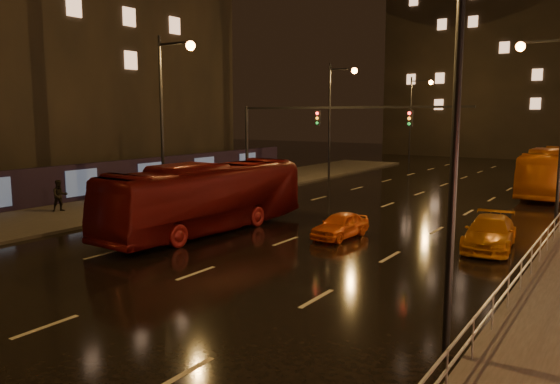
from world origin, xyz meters
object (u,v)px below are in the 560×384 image
object	(u,v)px
bus_red	(206,197)
taxi_near	(340,225)
taxi_far	(490,233)
bus_curb	(552,172)
pedestrian_b	(60,196)
pedestrian_c	(129,192)

from	to	relation	value
bus_red	taxi_near	bearing A→B (deg)	23.04
bus_red	taxi_far	xyz separation A→B (m)	(12.37, 4.00, -1.00)
bus_curb	taxi_far	size ratio (longest dim) A/B	2.54
taxi_near	pedestrian_b	size ratio (longest dim) A/B	1.92
bus_curb	pedestrian_b	xyz separation A→B (m)	(-22.62, -23.87, -0.61)
taxi_far	pedestrian_b	xyz separation A→B (m)	(-22.57, -5.01, 0.38)
taxi_near	pedestrian_c	xyz separation A→B (m)	(-14.42, 0.14, 0.39)
bus_curb	taxi_far	world-z (taller)	bus_curb
taxi_far	pedestrian_c	world-z (taller)	pedestrian_c
bus_red	pedestrian_b	size ratio (longest dim) A/B	6.64
pedestrian_c	taxi_far	bearing A→B (deg)	-88.28
taxi_far	pedestrian_b	bearing A→B (deg)	-173.64
bus_curb	taxi_near	bearing A→B (deg)	-106.20
bus_red	pedestrian_b	distance (m)	10.27
pedestrian_b	pedestrian_c	world-z (taller)	pedestrian_b
bus_red	bus_curb	distance (m)	26.02
taxi_near	bus_red	bearing A→B (deg)	-154.77
taxi_near	bus_curb	bearing A→B (deg)	77.21
bus_curb	pedestrian_c	size ratio (longest dim) A/B	7.17
bus_red	pedestrian_b	bearing A→B (deg)	-172.20
bus_red	taxi_near	xyz separation A→B (m)	(6.10, 2.33, -1.08)
taxi_far	taxi_near	bearing A→B (deg)	-171.27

